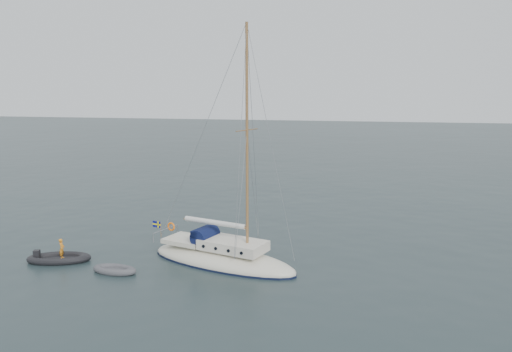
# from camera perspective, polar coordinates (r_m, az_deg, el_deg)

# --- Properties ---
(ground) EXTENTS (300.00, 300.00, 0.00)m
(ground) POSITION_cam_1_polar(r_m,az_deg,el_deg) (28.10, 0.76, -10.81)
(ground) COLOR black
(ground) RESTS_ON ground
(sailboat) EXTENTS (9.83, 2.94, 14.00)m
(sailboat) POSITION_cam_1_polar(r_m,az_deg,el_deg) (28.97, -3.86, -7.99)
(sailboat) COLOR beige
(sailboat) RESTS_ON ground
(dinghy) EXTENTS (2.59, 1.17, 0.37)m
(dinghy) POSITION_cam_1_polar(r_m,az_deg,el_deg) (28.89, -15.86, -10.27)
(dinghy) COLOR #49484D
(dinghy) RESTS_ON ground
(rib) EXTENTS (3.69, 1.68, 1.39)m
(rib) POSITION_cam_1_polar(r_m,az_deg,el_deg) (31.72, -21.62, -8.69)
(rib) COLOR black
(rib) RESTS_ON ground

